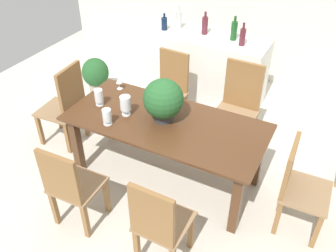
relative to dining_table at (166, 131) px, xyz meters
The scene contains 20 objects.
ground_plane 0.62m from the dining_table, 90.00° to the left, with size 7.04×7.04×0.00m, color beige.
dining_table is the anchor object (origin of this frame).
chair_foot_end 1.32m from the dining_table, ahead, with size 0.43×0.48×0.90m.
chair_near_left 1.06m from the dining_table, 114.80° to the right, with size 0.44×0.42×0.92m.
chair_far_right 1.07m from the dining_table, 65.19° to the left, with size 0.49×0.42×1.02m.
chair_near_right 1.07m from the dining_table, 65.22° to the right, with size 0.42×0.43×0.95m.
chair_far_left 1.06m from the dining_table, 114.58° to the left, with size 0.46×0.43×0.97m.
chair_head_end 1.30m from the dining_table, behind, with size 0.50×0.47×1.03m.
flower_centerpiece 0.35m from the dining_table, 156.01° to the left, with size 0.39×0.39×0.44m.
crystal_vase_left 0.78m from the dining_table, behind, with size 0.09×0.09×0.18m.
crystal_vase_center_near 0.60m from the dining_table, 147.80° to the right, with size 0.09×0.09×0.17m.
crystal_vase_right 0.48m from the dining_table, 168.70° to the right, with size 0.11×0.11×0.21m.
wine_glass 0.84m from the dining_table, 157.11° to the left, with size 0.07×0.07×0.14m.
kitchen_counter 1.72m from the dining_table, 99.17° to the left, with size 1.62×0.64×0.95m, color silver.
wine_bottle_tall 1.83m from the dining_table, 101.00° to the left, with size 0.08×0.08×0.29m.
wine_bottle_dark 1.69m from the dining_table, 82.42° to the left, with size 0.07×0.07×0.29m.
wine_bottle_green 1.79m from the dining_table, 87.87° to the left, with size 0.08×0.08×0.31m.
wine_bottle_clear 1.89m from the dining_table, 118.35° to the left, with size 0.08×0.08×0.22m.
wine_bottle_amber 1.96m from the dining_table, 112.39° to the left, with size 0.07×0.07×0.30m.
potted_plant_floor 2.06m from the dining_table, 147.65° to the left, with size 0.38×0.38×0.55m.
Camera 1 is at (1.37, -2.64, 2.81)m, focal length 38.88 mm.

